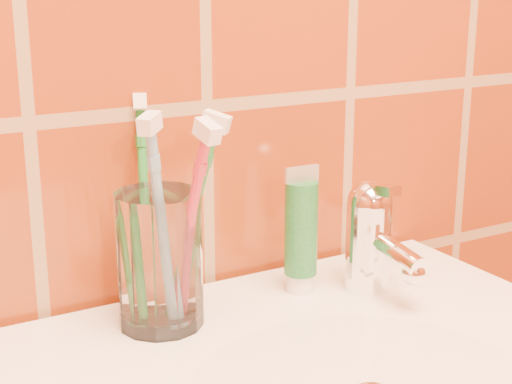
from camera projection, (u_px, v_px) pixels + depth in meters
glass_tumbler at (159, 260)px, 0.74m from camera, size 0.09×0.09×0.13m
toothpaste_tube at (301, 234)px, 0.81m from camera, size 0.04×0.03×0.14m
faucet at (371, 233)px, 0.82m from camera, size 0.05×0.11×0.12m
toothbrush_0 at (145, 209)px, 0.76m from camera, size 0.11×0.19×0.24m
toothbrush_1 at (188, 230)px, 0.71m from camera, size 0.06×0.16×0.23m
toothbrush_2 at (161, 227)px, 0.71m from camera, size 0.09×0.09×0.22m
toothbrush_3 at (190, 222)px, 0.73m from camera, size 0.13×0.13×0.22m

